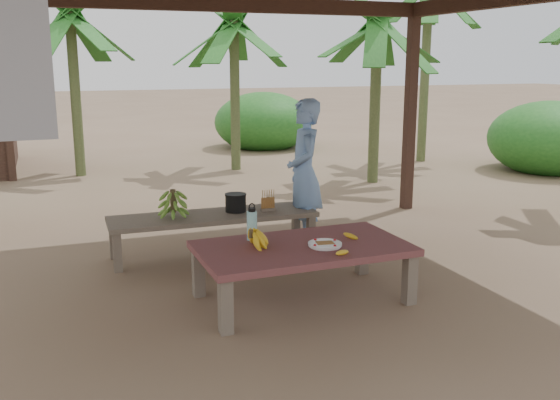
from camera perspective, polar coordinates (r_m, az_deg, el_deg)
name	(u,v)px	position (r m, az deg, el deg)	size (l,w,h in m)	color
ground	(279,286)	(5.85, -0.12, -7.87)	(80.00, 80.00, 0.00)	brown
work_table	(303,252)	(5.39, 2.07, -4.79)	(1.81, 1.02, 0.50)	brown
bench	(214,219)	(6.69, -6.10, -1.76)	(2.21, 0.65, 0.45)	brown
ripe_banana_bunch	(251,238)	(5.29, -2.65, -3.47)	(0.28, 0.24, 0.17)	yellow
plate	(325,245)	(5.33, 4.13, -4.09)	(0.29, 0.29, 0.04)	white
loose_banana_front	(342,253)	(5.11, 5.71, -4.81)	(0.04, 0.18, 0.04)	yellow
loose_banana_side	(351,236)	(5.59, 6.48, -3.29)	(0.04, 0.16, 0.04)	yellow
water_flask	(252,224)	(5.49, -2.58, -2.25)	(0.09, 0.09, 0.33)	#3DB6C0
green_banana_stalk	(173,203)	(6.56, -9.75, -0.26)	(0.27, 0.27, 0.31)	#598C2D
cooking_pot	(236,203)	(6.75, -4.07, -0.27)	(0.22, 0.22, 0.19)	black
skewer_rack	(268,200)	(6.76, -1.12, -0.01)	(0.18, 0.08, 0.24)	#A57F47
woman	(304,173)	(6.94, 2.24, 2.47)	(0.60, 0.39, 1.65)	#759EDD
banana_plant_ne	(377,38)	(10.68, 8.87, 14.46)	(1.80, 1.80, 2.89)	#596638
banana_plant_n	(234,36)	(11.86, -4.23, 14.69)	(1.80, 1.80, 2.96)	#596638
banana_plant_nw	(71,29)	(11.76, -18.59, 14.64)	(1.80, 1.80, 3.07)	#596638
banana_plant_far	(429,0)	(13.22, 13.44, 17.39)	(1.80, 1.80, 3.72)	#596638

